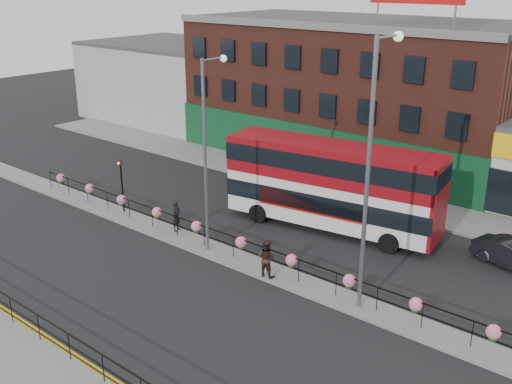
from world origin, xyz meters
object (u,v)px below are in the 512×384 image
Objects in this scene: pedestrian_b at (266,258)px; lamp_column_west at (208,140)px; pedestrian_a at (176,216)px; lamp_column_east at (373,154)px; double_decker_bus at (333,178)px.

pedestrian_b is 6.33m from lamp_column_west.
pedestrian_a is at bearing 172.27° from lamp_column_west.
pedestrian_a is 13.13m from lamp_column_east.
pedestrian_b reaches higher than pedestrian_a.
pedestrian_b is at bearing -112.73° from pedestrian_a.
lamp_column_east reaches higher than double_decker_bus.
lamp_column_east is at bearing -47.92° from double_decker_bus.
pedestrian_a is 0.94× the size of pedestrian_b.
lamp_column_east is (8.82, 0.08, 0.93)m from lamp_column_west.
pedestrian_a is 0.18× the size of lamp_column_west.
lamp_column_west is (-4.09, 0.57, 4.80)m from pedestrian_b.
pedestrian_b is 0.16× the size of lamp_column_east.
lamp_column_west is at bearing -179.48° from lamp_column_east.
lamp_column_west reaches higher than pedestrian_a.
pedestrian_b is (7.04, -0.97, 0.06)m from pedestrian_a.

